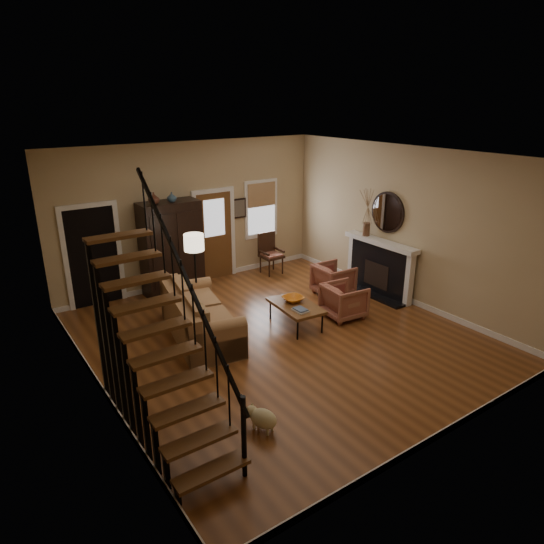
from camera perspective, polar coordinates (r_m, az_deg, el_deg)
room at (r=9.72m, az=-7.10°, el=3.63°), size 7.00×7.33×3.30m
staircase at (r=6.15m, az=-13.20°, el=-5.71°), size 0.94×2.80×3.20m
fireplace at (r=11.08m, az=12.68°, el=1.18°), size 0.33×1.95×2.30m
armoire at (r=10.94m, az=-11.75°, el=2.73°), size 1.30×0.60×2.10m
vase_a at (r=10.44m, az=-13.75°, el=8.42°), size 0.24×0.24×0.25m
vase_b at (r=10.59m, az=-11.71°, el=8.62°), size 0.20×0.20×0.21m
sofa at (r=9.03m, az=-8.41°, el=-5.04°), size 1.43×2.46×0.86m
coffee_table at (r=9.43m, az=2.78°, el=-5.07°), size 0.79×1.23×0.45m
bowl at (r=9.46m, az=2.50°, el=-3.18°), size 0.40×0.40×0.10m
books at (r=9.04m, az=3.36°, el=-4.47°), size 0.21×0.29×0.05m
armchair_left at (r=9.86m, az=8.46°, el=-3.36°), size 0.83×0.81×0.69m
armchair_right at (r=10.92m, az=7.25°, el=-0.90°), size 0.81×0.79×0.71m
floor_lamp at (r=9.76m, az=-8.96°, el=-0.43°), size 0.43×0.43×1.71m
side_chair at (r=12.10m, az=-0.07°, el=2.14°), size 0.54×0.54×1.02m
dog at (r=6.73m, az=-1.00°, el=-17.01°), size 0.40×0.51×0.32m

